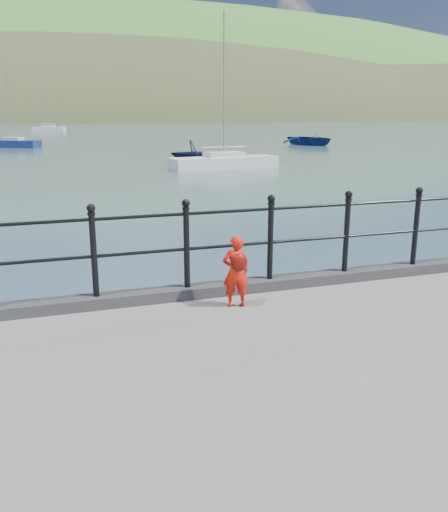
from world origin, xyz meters
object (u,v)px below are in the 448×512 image
object	(u,v)px
launch_navy	(194,152)
sailboat_deep	(49,129)
sailboat_port	(13,144)
sailboat_near	(224,163)
child	(236,271)
launch_blue	(311,139)
railing	(230,235)

from	to	relation	value
launch_navy	sailboat_deep	bearing A→B (deg)	8.88
sailboat_port	sailboat_near	size ratio (longest dim) A/B	0.83
child	launch_navy	distance (m)	29.50
child	launch_blue	world-z (taller)	child
child	sailboat_port	size ratio (longest dim) A/B	0.12
child	sailboat_near	bearing A→B (deg)	-99.77
child	sailboat_port	world-z (taller)	sailboat_port
launch_blue	sailboat_deep	bearing A→B (deg)	101.38
launch_blue	child	bearing A→B (deg)	-133.64
sailboat_deep	launch_blue	bearing A→B (deg)	-41.79
child	sailboat_deep	world-z (taller)	sailboat_deep
railing	launch_navy	bearing A→B (deg)	75.81
launch_navy	sailboat_near	world-z (taller)	sailboat_near
launch_navy	sailboat_port	distance (m)	25.02
railing	launch_navy	distance (m)	28.97
launch_navy	sailboat_near	xyz separation A→B (m)	(1.14, -2.87, -0.46)
launch_navy	sailboat_deep	distance (m)	67.09
sailboat_deep	sailboat_near	size ratio (longest dim) A/B	0.92
sailboat_deep	sailboat_port	distance (m)	44.84
sailboat_deep	sailboat_port	world-z (taller)	sailboat_deep
sailboat_port	railing	bearing A→B (deg)	-54.08
launch_navy	railing	bearing A→B (deg)	167.76
railing	sailboat_near	world-z (taller)	sailboat_near
child	sailboat_deep	size ratio (longest dim) A/B	0.11
sailboat_deep	sailboat_near	bearing A→B (deg)	-61.06
launch_blue	sailboat_deep	size ratio (longest dim) A/B	0.70
sailboat_port	child	bearing A→B (deg)	-54.25
sailboat_deep	launch_navy	bearing A→B (deg)	-61.70
child	launch_navy	world-z (taller)	child
launch_navy	child	bearing A→B (deg)	167.83
sailboat_near	railing	bearing A→B (deg)	-114.94
child	sailboat_near	xyz separation A→B (m)	(8.33, 25.73, -1.14)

